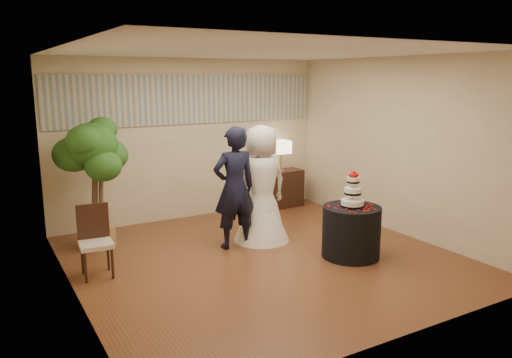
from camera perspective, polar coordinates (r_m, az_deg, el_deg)
floor at (r=7.04m, az=0.93°, el=-9.06°), size 5.00×5.00×0.00m
ceiling at (r=6.59m, az=1.02°, el=14.35°), size 5.00×5.00×0.00m
wall_back at (r=8.89m, az=-7.37°, el=4.52°), size 5.00×0.06×2.80m
wall_front at (r=4.75m, az=16.69°, el=-2.12°), size 5.00×0.06×2.80m
wall_left at (r=5.82m, az=-20.65°, el=0.09°), size 0.06×5.00×2.80m
wall_right at (r=8.23m, az=16.10°, el=3.59°), size 0.06×5.00×2.80m
mural_border at (r=8.81m, az=-7.44°, el=9.03°), size 4.90×0.02×0.85m
groom at (r=7.26m, az=-2.49°, el=-1.02°), size 0.67×0.46×1.80m
bride at (r=7.56m, az=0.64°, el=-0.52°), size 0.91×0.90×1.79m
cake_table at (r=7.13m, az=10.82°, el=-5.94°), size 0.97×0.97×0.72m
wedding_cake at (r=6.97m, az=11.02°, el=-1.12°), size 0.32×0.32×0.51m
console at (r=9.64m, az=2.84°, el=-1.13°), size 0.87×0.42×0.72m
table_lamp at (r=9.52m, az=2.88°, el=2.68°), size 0.29×0.29×0.58m
ficus_tree at (r=7.60m, az=-18.01°, el=-0.43°), size 1.05×1.05×1.95m
side_chair at (r=6.61m, az=-17.83°, el=-6.88°), size 0.45×0.47×0.91m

